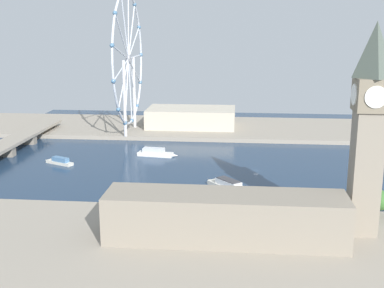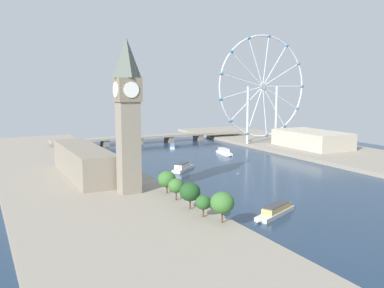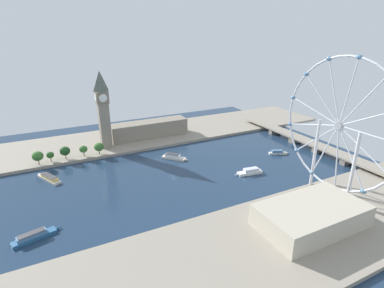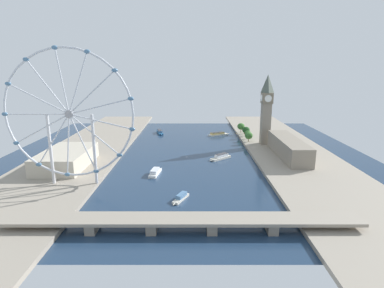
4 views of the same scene
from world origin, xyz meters
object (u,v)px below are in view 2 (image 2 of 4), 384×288
Objects in this scene: riverside_hall at (312,139)px; tour_boat_2 at (172,146)px; clock_tower at (128,114)px; ferris_wheel at (263,87)px; tour_boat_4 at (275,211)px; tour_boat_0 at (224,152)px; river_bridge at (154,137)px; parliament_block at (84,162)px; tour_boat_1 at (183,167)px.

riverside_hall is 3.29× the size of tour_boat_2.
ferris_wheel reaches higher than clock_tower.
riverside_hall is 2.18× the size of tour_boat_4.
tour_boat_0 is at bearing 40.43° from clock_tower.
river_bridge reaches higher than tour_boat_0.
tour_boat_0 is at bearing -130.95° from tour_boat_2.
parliament_block is 218.67m from ferris_wheel.
tour_boat_0 is 182.47m from tour_boat_4.
riverside_hall is 154.96m from tour_boat_1.
river_bridge is at bearing 27.86° from tour_boat_2.
clock_tower is 229.81m from ferris_wheel.
clock_tower is 0.39× the size of river_bridge.
parliament_block is 2.85× the size of tour_boat_4.
parliament_block reaches higher than tour_boat_1.
parliament_block is 154.39m from tour_boat_2.
tour_boat_4 is at bearing -99.19° from river_bridge.
riverside_hall is at bearing -97.86° from tour_boat_2.
tour_boat_1 is (71.81, 0.95, -10.21)m from parliament_block.
clock_tower is 3.85× the size of tour_boat_2.
river_bridge is 7.65× the size of tour_boat_0.
parliament_block is at bearing 102.98° from clock_tower.
parliament_block is at bearing -157.85° from ferris_wheel.
tour_boat_4 is (52.36, -62.93, -44.57)m from clock_tower.
tour_boat_0 is at bearing -4.00° from tour_boat_1.
ferris_wheel reaches higher than tour_boat_4.
tour_boat_0 is 0.85× the size of tour_boat_4.
riverside_hall is at bearing 8.84° from parliament_block.
tour_boat_0 is at bearing -139.17° from tour_boat_4.
tour_boat_4 reaches higher than tour_boat_2.
tour_boat_2 is at bearing -127.73° from tour_boat_4.
ferris_wheel is at bearing 124.30° from tour_boat_0.
tour_boat_2 is at bearing -147.77° from tour_boat_0.
river_bridge is at bearing 134.48° from riverside_hall.
ferris_wheel is (185.24, 135.44, 12.34)m from clock_tower.
riverside_hall is (222.83, 34.65, -1.87)m from parliament_block.
riverside_hall is 219.60m from tour_boat_4.
tour_boat_2 is (38.87, 106.16, -0.42)m from tour_boat_1.
parliament_block is 186.13m from river_bridge.
clock_tower is at bearing 173.83° from tour_boat_2.
tour_boat_4 is at bearing -61.11° from parliament_block.
tour_boat_4 is at bearing -50.24° from clock_tower.
riverside_hall is at bearing -45.52° from river_bridge.
river_bridge is 272.44m from tour_boat_4.
ferris_wheel is 125.54m from river_bridge.
tour_boat_4 is (-43.49, -268.91, -4.05)m from river_bridge.
parliament_block is 225.52m from riverside_hall.
parliament_block reaches higher than river_bridge.
tour_boat_2 is at bearing 147.13° from riverside_hall.
tour_boat_1 is 118.95m from tour_boat_4.
river_bridge is at bearing -125.44° from tour_boat_4.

